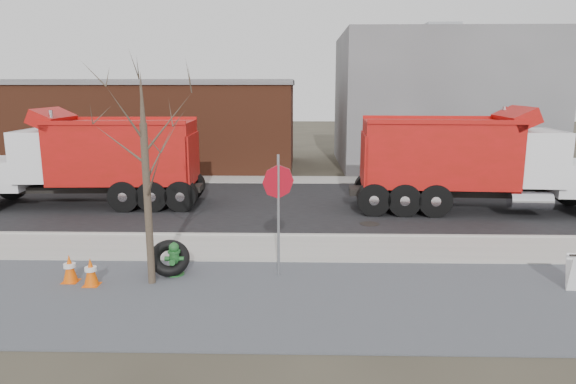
{
  "coord_description": "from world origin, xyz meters",
  "views": [
    {
      "loc": [
        0.49,
        -14.64,
        4.83
      ],
      "look_at": [
        0.1,
        2.1,
        1.4
      ],
      "focal_mm": 32.0,
      "sensor_mm": 36.0,
      "label": 1
    }
  ],
  "objects_px": {
    "fire_hydrant": "(174,260)",
    "truck_tire": "(170,258)",
    "dump_truck_red_b": "(94,158)",
    "stop_sign": "(278,196)",
    "dump_truck_red_a": "(473,159)"
  },
  "relations": [
    {
      "from": "truck_tire",
      "to": "stop_sign",
      "type": "height_order",
      "value": "stop_sign"
    },
    {
      "from": "truck_tire",
      "to": "dump_truck_red_a",
      "type": "height_order",
      "value": "dump_truck_red_a"
    },
    {
      "from": "dump_truck_red_b",
      "to": "stop_sign",
      "type": "bearing_deg",
      "value": 132.36
    },
    {
      "from": "truck_tire",
      "to": "fire_hydrant",
      "type": "bearing_deg",
      "value": -26.0
    },
    {
      "from": "fire_hydrant",
      "to": "dump_truck_red_b",
      "type": "height_order",
      "value": "dump_truck_red_b"
    },
    {
      "from": "fire_hydrant",
      "to": "stop_sign",
      "type": "bearing_deg",
      "value": 0.78
    },
    {
      "from": "truck_tire",
      "to": "stop_sign",
      "type": "xyz_separation_m",
      "value": [
        2.85,
        -0.03,
        1.68
      ]
    },
    {
      "from": "dump_truck_red_b",
      "to": "fire_hydrant",
      "type": "bearing_deg",
      "value": 120.55
    },
    {
      "from": "truck_tire",
      "to": "dump_truck_red_b",
      "type": "relative_size",
      "value": 0.13
    },
    {
      "from": "truck_tire",
      "to": "dump_truck_red_a",
      "type": "distance_m",
      "value": 12.64
    },
    {
      "from": "fire_hydrant",
      "to": "truck_tire",
      "type": "bearing_deg",
      "value": 154.0
    },
    {
      "from": "fire_hydrant",
      "to": "stop_sign",
      "type": "distance_m",
      "value": 3.21
    },
    {
      "from": "fire_hydrant",
      "to": "dump_truck_red_b",
      "type": "distance_m",
      "value": 9.66
    },
    {
      "from": "stop_sign",
      "to": "truck_tire",
      "type": "bearing_deg",
      "value": 174.62
    },
    {
      "from": "stop_sign",
      "to": "dump_truck_red_a",
      "type": "bearing_deg",
      "value": 40.56
    }
  ]
}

